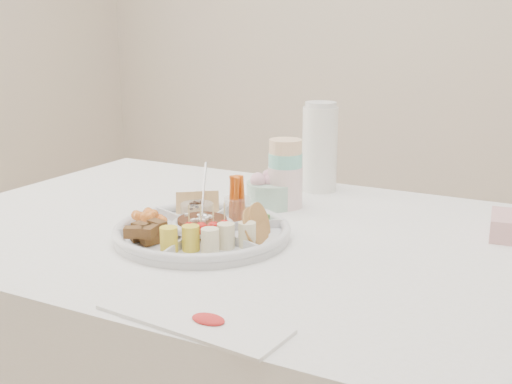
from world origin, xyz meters
The scene contains 13 objects.
dining_table centered at (0.00, 0.00, 0.38)m, with size 1.52×1.02×0.76m, color white.
party_tray centered at (-0.05, -0.10, 0.78)m, with size 0.38×0.38×0.04m, color silver.
bean_dip centered at (-0.05, -0.10, 0.79)m, with size 0.11×0.11×0.04m, color #3C1F16.
tortillas centered at (0.08, -0.08, 0.80)m, with size 0.11×0.11×0.07m, color brown, non-canonical shape.
carrot_cucumber centered at (-0.01, 0.02, 0.82)m, with size 0.12×0.12×0.11m, color #DB5910, non-canonical shape.
pita_raisins centered at (-0.14, 0.00, 0.80)m, with size 0.10×0.10×0.06m, color tan, non-canonical shape.
cherries centered at (-0.18, -0.12, 0.79)m, with size 0.10×0.10×0.04m, color orange, non-canonical shape.
granola_chunks centered at (-0.10, -0.22, 0.79)m, with size 0.11×0.11×0.05m, color #573817, non-canonical shape.
banana_tomato centered at (0.03, -0.20, 0.82)m, with size 0.12×0.12×0.09m, color #F2EF92, non-canonical shape.
cup_stack centered at (0.00, 0.21, 0.88)m, with size 0.09×0.09×0.24m, color silver.
thermos centered at (0.01, 0.41, 0.88)m, with size 0.10×0.10×0.25m, color white.
flower_bowl centered at (-0.03, 0.20, 0.81)m, with size 0.13×0.13×0.10m, color #A0B6AC.
placemat centered at (0.15, -0.45, 0.76)m, with size 0.32×0.11×0.01m, color white.
Camera 1 is at (0.67, -1.23, 1.21)m, focal length 45.00 mm.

